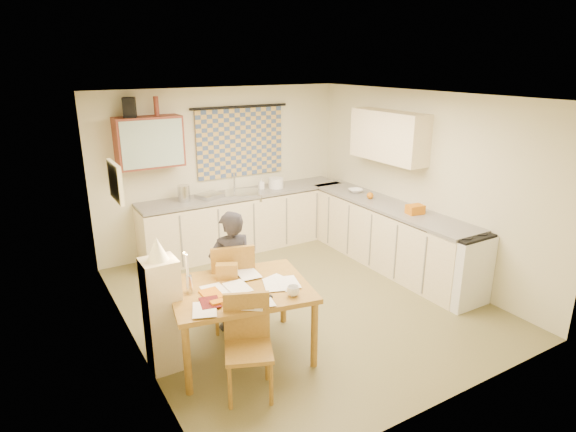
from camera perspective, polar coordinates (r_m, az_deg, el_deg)
floor at (r=6.15m, az=1.31°, el=-10.04°), size 4.00×4.50×0.02m
ceiling at (r=5.43m, az=1.50°, el=14.11°), size 4.00×4.50×0.02m
wall_back at (r=7.61m, az=-7.75°, el=5.49°), size 4.00×0.02×2.50m
wall_front at (r=4.06m, az=18.78°, el=-6.71°), size 4.00×0.02×2.50m
wall_left at (r=4.94m, az=-18.74°, el=-2.23°), size 0.02×4.50×2.50m
wall_right at (r=6.91m, az=15.68°, el=3.70°), size 0.02×4.50×2.50m
window_blind at (r=7.62m, az=-5.66°, el=8.65°), size 1.45×0.03×1.05m
curtain_rod at (r=7.53m, az=-5.72°, el=12.76°), size 1.60×0.04×0.04m
wall_cabinet at (r=6.97m, az=-16.13°, el=8.42°), size 0.90×0.34×0.70m
wall_cabinet_glass at (r=6.81m, az=-15.74°, el=8.24°), size 0.84×0.02×0.64m
upper_cabinet_right at (r=7.05m, az=11.83°, el=9.26°), size 0.34×1.30×0.70m
framed_print at (r=5.20m, az=-19.79°, el=3.84°), size 0.04×0.50×0.40m
print_canvas at (r=5.21m, az=-19.52°, el=3.88°), size 0.01×0.42×0.32m
counter_back at (r=7.63m, az=-5.07°, el=-0.59°), size 3.30×0.62×0.92m
counter_right at (r=7.14m, az=11.62°, el=-2.23°), size 0.62×2.95×0.92m
stove at (r=6.32m, az=19.58°, el=-5.68°), size 0.59×0.59×0.91m
sink at (r=7.50m, az=-5.37°, el=2.48°), size 0.68×0.63×0.10m
tap at (r=7.59m, az=-6.38°, el=4.04°), size 0.03×0.03×0.28m
dish_rack at (r=7.27m, az=-9.25°, el=2.40°), size 0.43×0.40×0.06m
kettle at (r=7.12m, az=-12.25°, el=2.63°), size 0.18×0.18×0.24m
mixing_bowl at (r=7.73m, az=-1.45°, el=3.95°), size 0.30×0.30×0.16m
soap_bottle at (r=7.66m, az=-3.20°, el=3.85°), size 0.10×0.10×0.18m
bowl at (r=7.54m, az=8.01°, el=2.99°), size 0.34×0.34×0.05m
orange_bag at (r=6.63m, az=14.83°, el=0.76°), size 0.24×0.19×0.12m
fruit_orange at (r=7.20m, az=9.71°, el=2.39°), size 0.10×0.10×0.10m
speaker at (r=6.86m, az=-18.28°, el=12.13°), size 0.21×0.24×0.26m
bottle_green at (r=6.87m, az=-17.93°, el=12.17°), size 0.08×0.08×0.26m
bottle_brown at (r=6.95m, az=-15.34°, el=12.46°), size 0.07×0.07×0.26m
dining_table at (r=4.98m, az=-5.58°, el=-12.22°), size 1.51×1.25×0.75m
chair_far at (r=5.52m, az=-6.63°, el=-9.81°), size 0.57×0.57×1.02m
chair_near at (r=4.51m, az=-4.65°, el=-17.22°), size 0.54×0.54×0.92m
person at (r=5.30m, az=-6.71°, el=-6.53°), size 0.54×0.39×1.38m
shelf_stand at (r=4.82m, az=-14.59°, el=-11.28°), size 0.32×0.30×1.14m
lampshade at (r=4.53m, az=-15.26°, el=-3.75°), size 0.20×0.20×0.22m
letter_rack at (r=4.97m, az=-7.25°, el=-6.51°), size 0.24×0.19×0.16m
mug at (r=4.61m, az=0.61°, el=-8.87°), size 0.20×0.20×0.09m
magazine at (r=4.52m, az=-10.37°, el=-10.29°), size 0.28×0.31×0.02m
book at (r=4.66m, az=-10.10°, el=-9.35°), size 0.18×0.25×0.02m
orange_box at (r=4.50m, az=-8.39°, el=-10.16°), size 0.12×0.08×0.04m
eyeglasses at (r=4.58m, az=-2.67°, el=-9.64°), size 0.13×0.05×0.02m
candle_holder at (r=4.73m, az=-11.62°, el=-7.92°), size 0.06×0.06×0.18m
candle at (r=4.64m, az=-11.87°, el=-5.74°), size 0.03×0.03×0.22m
candle_flame at (r=4.61m, az=-12.22°, el=-4.31°), size 0.02×0.02×0.02m
papers at (r=4.72m, az=-4.39°, el=-8.71°), size 1.21×0.92×0.02m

